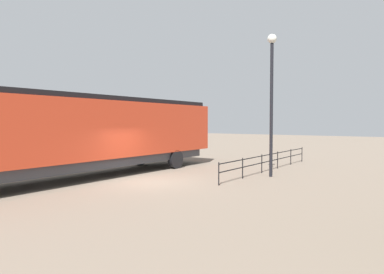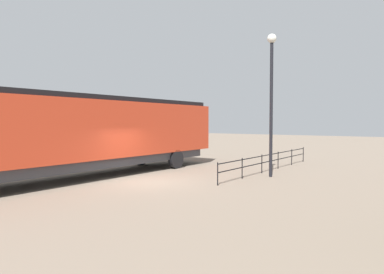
{
  "view_description": "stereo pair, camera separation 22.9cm",
  "coord_description": "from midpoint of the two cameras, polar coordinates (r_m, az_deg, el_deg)",
  "views": [
    {
      "loc": [
        10.81,
        -11.8,
        2.74
      ],
      "look_at": [
        -0.23,
        3.75,
        1.92
      ],
      "focal_mm": 32.63,
      "sensor_mm": 36.0,
      "label": 1
    },
    {
      "loc": [
        10.99,
        -11.67,
        2.74
      ],
      "look_at": [
        -0.23,
        3.75,
        1.92
      ],
      "focal_mm": 32.63,
      "sensor_mm": 36.0,
      "label": 2
    }
  ],
  "objects": [
    {
      "name": "ground_plane",
      "position": [
        16.25,
        -7.47,
        -7.27
      ],
      "size": [
        120.0,
        120.0,
        0.0
      ],
      "primitive_type": "plane",
      "color": "#756656"
    },
    {
      "name": "locomotive",
      "position": [
        17.88,
        -17.13,
        0.81
      ],
      "size": [
        3.17,
        18.18,
        4.01
      ],
      "color": "red",
      "rests_on": "ground_plane"
    },
    {
      "name": "platform_fence",
      "position": [
        20.09,
        12.32,
        -3.52
      ],
      "size": [
        0.05,
        11.24,
        1.0
      ],
      "color": "black",
      "rests_on": "ground_plane"
    },
    {
      "name": "lamp_post",
      "position": [
        17.9,
        12.52,
        8.34
      ],
      "size": [
        0.45,
        0.45,
        7.08
      ],
      "color": "black",
      "rests_on": "ground_plane"
    }
  ]
}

